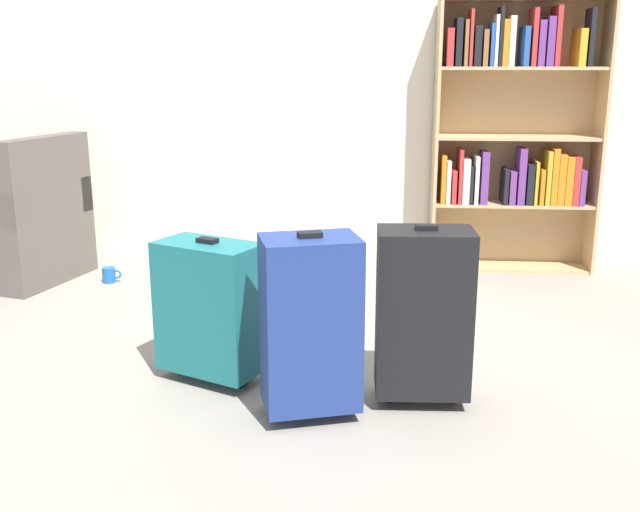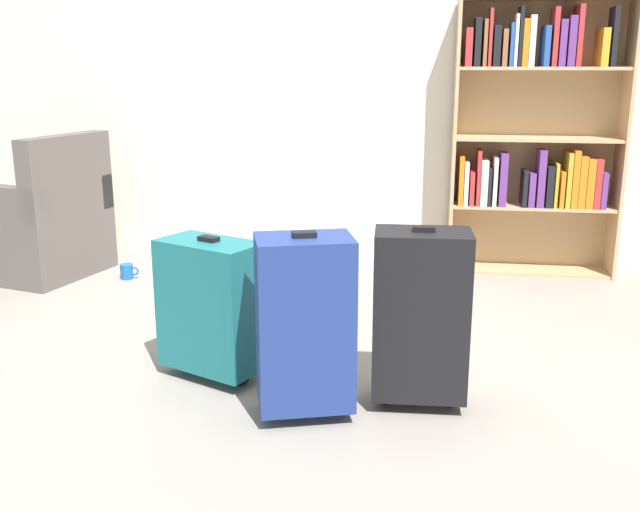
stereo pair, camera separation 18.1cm
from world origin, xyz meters
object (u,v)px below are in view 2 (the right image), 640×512
(suitcase_teal, at_px, (211,305))
(suitcase_black, at_px, (421,315))
(bookshelf, at_px, (535,131))
(suitcase_navy_blue, at_px, (305,323))
(mug, at_px, (127,271))
(armchair, at_px, (41,226))

(suitcase_teal, bearing_deg, suitcase_black, -9.26)
(suitcase_black, distance_m, suitcase_teal, 0.90)
(bookshelf, bearing_deg, suitcase_navy_blue, -116.48)
(suitcase_teal, bearing_deg, mug, 125.13)
(mug, height_order, suitcase_teal, suitcase_teal)
(armchair, distance_m, mug, 0.64)
(armchair, bearing_deg, suitcase_navy_blue, -40.53)
(mug, bearing_deg, suitcase_black, -39.27)
(bookshelf, distance_m, suitcase_black, 2.22)
(mug, height_order, suitcase_navy_blue, suitcase_navy_blue)
(mug, relative_size, suitcase_teal, 0.19)
(suitcase_black, bearing_deg, armchair, 147.47)
(armchair, bearing_deg, suitcase_teal, -42.34)
(armchair, xyz_separation_m, mug, (0.58, -0.04, -0.27))
(armchair, height_order, suitcase_black, armchair)
(armchair, bearing_deg, mug, -3.58)
(bookshelf, xyz_separation_m, armchair, (-3.08, -0.51, -0.59))
(bookshelf, height_order, suitcase_black, bookshelf)
(suitcase_black, xyz_separation_m, suitcase_teal, (-0.88, 0.14, -0.05))
(suitcase_teal, bearing_deg, bookshelf, 50.85)
(armchair, bearing_deg, suitcase_black, -32.53)
(suitcase_navy_blue, bearing_deg, armchair, 139.47)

